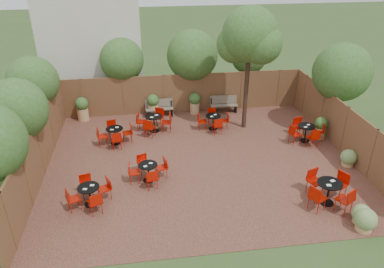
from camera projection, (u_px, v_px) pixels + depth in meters
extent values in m
plane|color=#354F23|center=(200.00, 161.00, 14.99)|extent=(80.00, 80.00, 0.00)
cube|color=#3C1D18|center=(200.00, 161.00, 14.98)|extent=(12.00, 10.00, 0.02)
cube|color=#53381E|center=(184.00, 93.00, 18.92)|extent=(12.00, 0.08, 2.00)
cube|color=#53381E|center=(40.00, 150.00, 13.77)|extent=(0.08, 10.00, 2.00)
cube|color=#53381E|center=(344.00, 130.00, 15.28)|extent=(0.08, 10.00, 2.00)
cube|color=beige|center=(92.00, 24.00, 19.61)|extent=(5.00, 4.00, 8.00)
sphere|color=#2C551B|center=(33.00, 82.00, 15.58)|extent=(2.14, 2.14, 2.14)
sphere|color=#2C551B|center=(16.00, 110.00, 12.94)|extent=(2.21, 2.21, 2.21)
sphere|color=#2C551B|center=(122.00, 60.00, 18.40)|extent=(2.16, 2.16, 2.16)
sphere|color=#2C551B|center=(192.00, 55.00, 18.70)|extent=(2.55, 2.55, 2.55)
sphere|color=#2C551B|center=(249.00, 56.00, 19.35)|extent=(1.85, 1.85, 1.85)
sphere|color=#2C551B|center=(342.00, 72.00, 16.30)|extent=(2.55, 2.55, 2.55)
cylinder|color=black|center=(247.00, 81.00, 16.68)|extent=(0.26, 0.26, 4.58)
sphere|color=#2C551B|center=(250.00, 34.00, 15.73)|extent=(2.39, 2.39, 2.39)
sphere|color=#2C551B|center=(236.00, 44.00, 16.25)|extent=(1.67, 1.67, 1.67)
sphere|color=#2C551B|center=(261.00, 44.00, 15.57)|extent=(1.74, 1.74, 1.74)
cube|color=brown|center=(159.00, 109.00, 18.63)|extent=(1.39, 0.52, 0.05)
cube|color=brown|center=(159.00, 103.00, 18.68)|extent=(1.37, 0.21, 0.41)
cube|color=black|center=(147.00, 113.00, 18.65)|extent=(0.09, 0.41, 0.36)
cube|color=black|center=(172.00, 112.00, 18.81)|extent=(0.09, 0.41, 0.36)
cube|color=brown|center=(224.00, 105.00, 19.04)|extent=(1.40, 0.48, 0.05)
cube|color=brown|center=(223.00, 99.00, 19.09)|extent=(1.38, 0.17, 0.42)
cube|color=black|center=(212.00, 110.00, 19.06)|extent=(0.08, 0.41, 0.37)
cube|color=black|center=(236.00, 108.00, 19.22)|extent=(0.08, 0.41, 0.37)
cylinder|color=black|center=(116.00, 143.00, 16.29)|extent=(0.42, 0.42, 0.03)
cylinder|color=black|center=(115.00, 136.00, 16.13)|extent=(0.05, 0.05, 0.68)
cylinder|color=black|center=(114.00, 129.00, 15.97)|extent=(0.73, 0.73, 0.03)
cube|color=white|center=(117.00, 127.00, 16.04)|extent=(0.15, 0.12, 0.01)
cube|color=white|center=(112.00, 130.00, 15.84)|extent=(0.15, 0.12, 0.01)
cylinder|color=black|center=(155.00, 131.00, 17.32)|extent=(0.45, 0.45, 0.03)
cylinder|color=black|center=(154.00, 124.00, 17.15)|extent=(0.05, 0.05, 0.72)
cylinder|color=black|center=(154.00, 116.00, 16.98)|extent=(0.78, 0.78, 0.03)
cube|color=white|center=(156.00, 115.00, 17.06)|extent=(0.17, 0.14, 0.02)
cube|color=white|center=(152.00, 117.00, 16.85)|extent=(0.17, 0.14, 0.02)
cylinder|color=black|center=(91.00, 204.00, 12.51)|extent=(0.41, 0.41, 0.03)
cylinder|color=black|center=(90.00, 196.00, 12.36)|extent=(0.05, 0.05, 0.66)
cylinder|color=black|center=(88.00, 187.00, 12.20)|extent=(0.72, 0.72, 0.03)
cube|color=white|center=(92.00, 185.00, 12.27)|extent=(0.16, 0.13, 0.01)
cube|color=white|center=(85.00, 189.00, 12.08)|extent=(0.16, 0.13, 0.01)
cylinder|color=black|center=(326.00, 202.00, 12.59)|extent=(0.48, 0.48, 0.03)
cylinder|color=black|center=(328.00, 193.00, 12.41)|extent=(0.05, 0.05, 0.76)
cylinder|color=black|center=(330.00, 183.00, 12.23)|extent=(0.82, 0.82, 0.03)
cube|color=white|center=(333.00, 181.00, 12.31)|extent=(0.18, 0.16, 0.02)
cube|color=white|center=(329.00, 185.00, 12.09)|extent=(0.18, 0.16, 0.02)
cylinder|color=black|center=(213.00, 129.00, 17.52)|extent=(0.41, 0.41, 0.03)
cylinder|color=black|center=(213.00, 122.00, 17.37)|extent=(0.05, 0.05, 0.65)
cylinder|color=black|center=(213.00, 116.00, 17.21)|extent=(0.70, 0.70, 0.03)
cube|color=white|center=(215.00, 115.00, 17.28)|extent=(0.13, 0.10, 0.01)
cube|color=white|center=(212.00, 117.00, 17.10)|extent=(0.13, 0.10, 0.01)
cylinder|color=black|center=(149.00, 180.00, 13.76)|extent=(0.40, 0.40, 0.03)
cylinder|color=black|center=(148.00, 173.00, 13.61)|extent=(0.05, 0.05, 0.64)
cylinder|color=black|center=(148.00, 165.00, 13.46)|extent=(0.70, 0.70, 0.03)
cube|color=white|center=(151.00, 163.00, 13.53)|extent=(0.14, 0.11, 0.01)
cube|color=white|center=(145.00, 166.00, 13.34)|extent=(0.14, 0.11, 0.01)
cylinder|color=black|center=(304.00, 141.00, 16.48)|extent=(0.44, 0.44, 0.03)
cylinder|color=black|center=(305.00, 133.00, 16.31)|extent=(0.05, 0.05, 0.69)
cylinder|color=black|center=(307.00, 126.00, 16.15)|extent=(0.75, 0.75, 0.03)
cube|color=white|center=(308.00, 125.00, 16.22)|extent=(0.15, 0.12, 0.01)
cube|color=white|center=(306.00, 127.00, 16.02)|extent=(0.15, 0.12, 0.01)
cylinder|color=tan|center=(153.00, 110.00, 18.77)|extent=(0.51, 0.51, 0.58)
sphere|color=#2C551B|center=(153.00, 100.00, 18.53)|extent=(0.61, 0.61, 0.61)
cylinder|color=tan|center=(195.00, 108.00, 19.04)|extent=(0.48, 0.48, 0.55)
sphere|color=#2C551B|center=(195.00, 99.00, 18.82)|extent=(0.58, 0.58, 0.58)
cylinder|color=tan|center=(83.00, 114.00, 18.27)|extent=(0.54, 0.54, 0.62)
sphere|color=#2C551B|center=(82.00, 104.00, 18.01)|extent=(0.64, 0.64, 0.64)
cylinder|color=tan|center=(319.00, 133.00, 16.60)|extent=(0.46, 0.46, 0.53)
sphere|color=#2C551B|center=(321.00, 123.00, 16.39)|extent=(0.55, 0.55, 0.55)
cylinder|color=tan|center=(360.00, 220.00, 11.68)|extent=(0.43, 0.43, 0.20)
sphere|color=olive|center=(361.00, 213.00, 11.57)|extent=(0.59, 0.59, 0.59)
cylinder|color=tan|center=(364.00, 226.00, 11.38)|extent=(0.50, 0.50, 0.23)
sphere|color=olive|center=(366.00, 219.00, 11.25)|extent=(0.68, 0.68, 0.68)
cylinder|color=tan|center=(347.00, 163.00, 14.66)|extent=(0.45, 0.45, 0.21)
sphere|color=olive|center=(349.00, 157.00, 14.54)|extent=(0.62, 0.62, 0.62)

